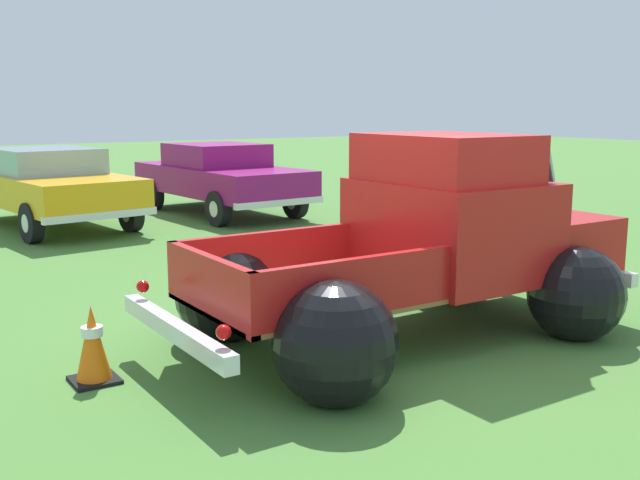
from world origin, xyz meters
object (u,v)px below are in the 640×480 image
show_car_0 (50,184)px  lane_cone_0 (93,345)px  vintage_pickup_truck (429,256)px  show_car_1 (220,176)px

show_car_0 → lane_cone_0: show_car_0 is taller
vintage_pickup_truck → show_car_1: 8.71m
vintage_pickup_truck → lane_cone_0: size_ratio=7.34×
lane_cone_0 → vintage_pickup_truck: bearing=-8.1°
show_car_0 → lane_cone_0: 8.39m
show_car_0 → show_car_1: 3.34m
show_car_1 → lane_cone_0: show_car_1 is taller
show_car_0 → vintage_pickup_truck: bearing=2.5°
vintage_pickup_truck → show_car_0: vintage_pickup_truck is taller
show_car_0 → lane_cone_0: size_ratio=7.19×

